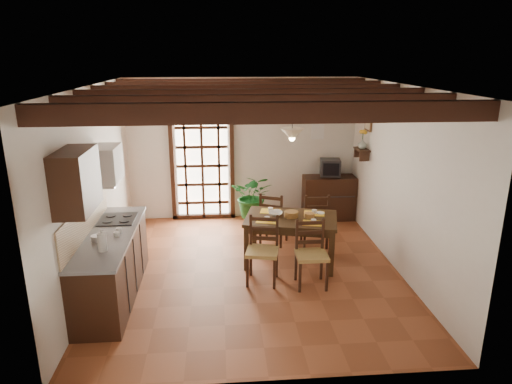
{
  "coord_description": "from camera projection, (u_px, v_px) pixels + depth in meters",
  "views": [
    {
      "loc": [
        -0.45,
        -6.4,
        3.22
      ],
      "look_at": [
        0.1,
        0.4,
        1.15
      ],
      "focal_mm": 32.0,
      "sensor_mm": 36.0,
      "label": 1
    }
  ],
  "objects": [
    {
      "name": "chair_near_left",
      "position": [
        262.0,
        262.0,
        6.65
      ],
      "size": [
        0.53,
        0.52,
        0.98
      ],
      "rotation": [
        0.0,
        0.0,
        -0.21
      ],
      "color": "#A88747",
      "rests_on": "ground_plane"
    },
    {
      "name": "shelf_vase",
      "position": [
        362.0,
        144.0,
        8.29
      ],
      "size": [
        0.15,
        0.15,
        0.15
      ],
      "primitive_type": "imported",
      "color": "#B2BFB2",
      "rests_on": "wall_shelf"
    },
    {
      "name": "ground_plane",
      "position": [
        252.0,
        270.0,
        7.07
      ],
      "size": [
        5.0,
        5.0,
        0.0
      ],
      "primitive_type": "plane",
      "color": "brown"
    },
    {
      "name": "crt_tv",
      "position": [
        330.0,
        167.0,
        9.01
      ],
      "size": [
        0.43,
        0.4,
        0.33
      ],
      "rotation": [
        0.0,
        0.0,
        -0.13
      ],
      "color": "black",
      "rests_on": "sideboard"
    },
    {
      "name": "framed_picture",
      "position": [
        368.0,
        122.0,
        8.18
      ],
      "size": [
        0.03,
        0.32,
        0.32
      ],
      "color": "brown",
      "rests_on": "room_shell"
    },
    {
      "name": "plant_pot",
      "position": [
        253.0,
        220.0,
        8.88
      ],
      "size": [
        0.38,
        0.38,
        0.23
      ],
      "primitive_type": "cone",
      "color": "maroon",
      "rests_on": "ground_plane"
    },
    {
      "name": "sideboard",
      "position": [
        329.0,
        198.0,
        9.2
      ],
      "size": [
        1.04,
        0.48,
        0.88
      ],
      "primitive_type": "cube",
      "rotation": [
        0.0,
        0.0,
        -0.02
      ],
      "color": "black",
      "rests_on": "ground_plane"
    },
    {
      "name": "dining_table",
      "position": [
        291.0,
        223.0,
        7.17
      ],
      "size": [
        1.58,
        1.21,
        0.77
      ],
      "rotation": [
        0.0,
        0.0,
        -0.23
      ],
      "color": "#332110",
      "rests_on": "ground_plane"
    },
    {
      "name": "chair_far_left",
      "position": [
        273.0,
        227.0,
        8.02
      ],
      "size": [
        0.57,
        0.56,
        0.95
      ],
      "rotation": [
        0.0,
        0.0,
        2.72
      ],
      "color": "#A88747",
      "rests_on": "ground_plane"
    },
    {
      "name": "french_door",
      "position": [
        202.0,
        162.0,
        9.0
      ],
      "size": [
        1.26,
        0.11,
        2.32
      ],
      "color": "white",
      "rests_on": "ground_plane"
    },
    {
      "name": "ceiling_beams",
      "position": [
        251.0,
        94.0,
        6.29
      ],
      "size": [
        4.5,
        4.34,
        0.2
      ],
      "color": "black",
      "rests_on": "room_shell"
    },
    {
      "name": "range_hood",
      "position": [
        105.0,
        165.0,
        6.36
      ],
      "size": [
        0.38,
        0.6,
        0.54
      ],
      "color": "white",
      "rests_on": "room_shell"
    },
    {
      "name": "potted_plant",
      "position": [
        253.0,
        198.0,
        8.75
      ],
      "size": [
        2.42,
        2.21,
        2.27
      ],
      "primitive_type": "imported",
      "rotation": [
        0.0,
        0.0,
        -0.26
      ],
      "color": "#144C19",
      "rests_on": "ground_plane"
    },
    {
      "name": "upper_cabinet",
      "position": [
        76.0,
        181.0,
        5.13
      ],
      "size": [
        0.35,
        0.8,
        0.7
      ],
      "primitive_type": "cube",
      "color": "black",
      "rests_on": "room_shell"
    },
    {
      "name": "chair_far_right",
      "position": [
        314.0,
        229.0,
        7.91
      ],
      "size": [
        0.46,
        0.44,
        0.98
      ],
      "rotation": [
        0.0,
        0.0,
        3.12
      ],
      "color": "#A88747",
      "rests_on": "ground_plane"
    },
    {
      "name": "chair_near_right",
      "position": [
        311.0,
        266.0,
        6.55
      ],
      "size": [
        0.45,
        0.43,
        0.96
      ],
      "rotation": [
        0.0,
        0.0,
        -0.01
      ],
      "color": "#A88747",
      "rests_on": "ground_plane"
    },
    {
      "name": "table_bowl",
      "position": [
        276.0,
        214.0,
        7.22
      ],
      "size": [
        0.26,
        0.26,
        0.05
      ],
      "primitive_type": "imported",
      "rotation": [
        0.0,
        0.0,
        -0.22
      ],
      "color": "white",
      "rests_on": "dining_table"
    },
    {
      "name": "shelf_flowers",
      "position": [
        363.0,
        133.0,
        8.23
      ],
      "size": [
        0.14,
        0.14,
        0.36
      ],
      "color": "yellow",
      "rests_on": "shelf_vase"
    },
    {
      "name": "room_shell",
      "position": [
        251.0,
        156.0,
        6.55
      ],
      "size": [
        4.52,
        5.02,
        2.81
      ],
      "color": "silver",
      "rests_on": "ground_plane"
    },
    {
      "name": "table_setting",
      "position": [
        291.0,
        215.0,
        7.13
      ],
      "size": [
        1.03,
        0.69,
        0.1
      ],
      "rotation": [
        0.0,
        0.0,
        -0.23
      ],
      "color": "yellow",
      "rests_on": "dining_table"
    },
    {
      "name": "pendant_lamp",
      "position": [
        292.0,
        133.0,
        6.86
      ],
      "size": [
        0.36,
        0.36,
        0.84
      ],
      "color": "black",
      "rests_on": "room_shell"
    },
    {
      "name": "kitchen_counter",
      "position": [
        112.0,
        264.0,
        6.21
      ],
      "size": [
        0.64,
        2.25,
        1.38
      ],
      "color": "black",
      "rests_on": "ground_plane"
    },
    {
      "name": "fuse_box",
      "position": [
        318.0,
        131.0,
        9.05
      ],
      "size": [
        0.25,
        0.03,
        0.32
      ],
      "primitive_type": "cube",
      "color": "white",
      "rests_on": "room_shell"
    },
    {
      "name": "counter_items",
      "position": [
        110.0,
        229.0,
        6.16
      ],
      "size": [
        0.5,
        1.43,
        0.25
      ],
      "color": "black",
      "rests_on": "kitchen_counter"
    },
    {
      "name": "wall_shelf",
      "position": [
        362.0,
        152.0,
        8.33
      ],
      "size": [
        0.2,
        0.42,
        0.2
      ],
      "color": "black",
      "rests_on": "room_shell"
    }
  ]
}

